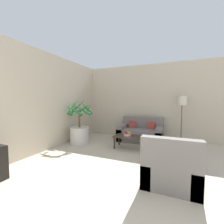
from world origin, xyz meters
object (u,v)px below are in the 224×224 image
floor_lamp (182,104)px  apple_red (126,133)px  sofa_loveseat (141,133)px  armchair (171,168)px  apple_green (127,132)px  ottoman (172,155)px  coffee_table (130,138)px  orange_fruit (129,133)px  fruit_bowl (127,135)px  potted_palm (79,129)px

floor_lamp → apple_red: floor_lamp is taller
sofa_loveseat → apple_red: size_ratio=17.71×
floor_lamp → sofa_loveseat: bearing=-171.2°
apple_red → armchair: 1.94m
apple_green → ottoman: 1.48m
sofa_loveseat → ottoman: sofa_loveseat is taller
coffee_table → orange_fruit: (-0.03, 0.00, 0.14)m
orange_fruit → armchair: 1.92m
coffee_table → fruit_bowl: size_ratio=4.28×
sofa_loveseat → coffee_table: (-0.10, -0.93, 0.04)m
floor_lamp → apple_green: 2.00m
ottoman → potted_palm: bearing=168.8°
floor_lamp → coffee_table: floor_lamp is taller
apple_red → orange_fruit: apple_red is taller
floor_lamp → apple_green: bearing=-143.7°
fruit_bowl → apple_green: (-0.02, 0.05, 0.06)m
armchair → ottoman: size_ratio=1.31×
apple_red → sofa_loveseat: bearing=77.7°
potted_palm → fruit_bowl: size_ratio=6.87×
potted_palm → armchair: size_ratio=1.66×
floor_lamp → coffee_table: (-1.37, -1.13, -0.95)m
potted_palm → orange_fruit: size_ratio=17.97×
floor_lamp → ottoman: size_ratio=2.27×
potted_palm → coffee_table: 1.66m
coffee_table → ottoman: size_ratio=1.35×
sofa_loveseat → orange_fruit: (-0.13, -0.93, 0.18)m
potted_palm → apple_green: size_ratio=19.73×
apple_red → apple_green: size_ratio=1.12×
apple_green → orange_fruit: 0.09m
coffee_table → ottoman: (1.15, -0.69, -0.11)m
orange_fruit → ottoman: orange_fruit is taller
orange_fruit → armchair: size_ratio=0.09×
sofa_loveseat → floor_lamp: bearing=8.8°
apple_red → armchair: armchair is taller
floor_lamp → armchair: bearing=-95.1°
coffee_table → armchair: armchair is taller
apple_red → floor_lamp: bearing=38.3°
potted_palm → apple_red: potted_palm is taller
apple_red → apple_green: 0.09m
sofa_loveseat → floor_lamp: 1.62m
floor_lamp → orange_fruit: size_ratio=18.73×
floor_lamp → ottoman: floor_lamp is taller
apple_green → floor_lamp: bearing=36.3°
apple_green → coffee_table: bearing=-24.6°
apple_red → ottoman: apple_red is taller
fruit_bowl → apple_green: bearing=113.4°
floor_lamp → armchair: 2.84m
orange_fruit → ottoman: (1.18, -0.69, -0.25)m
sofa_loveseat → coffee_table: 0.94m
sofa_loveseat → apple_green: 0.93m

